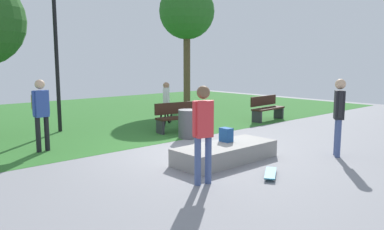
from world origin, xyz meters
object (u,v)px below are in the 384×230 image
at_px(park_bench_far_left, 267,108).
at_px(cyclist_on_bicycle, 166,107).
at_px(lamp_post, 56,38).
at_px(skater_performing_trick, 339,111).
at_px(skater_watching, 203,127).
at_px(pedestrian_with_backpack, 41,108).
at_px(park_bench_near_path, 180,116).
at_px(concrete_ledge, 226,153).
at_px(tree_young_birch, 187,12).
at_px(skateboard_by_ledge, 270,173).
at_px(backpack_on_ledge, 226,135).
at_px(trash_bin, 188,124).

xyz_separation_m(park_bench_far_left, cyclist_on_bicycle, (-3.47, 1.65, 0.15)).
relative_size(lamp_post, cyclist_on_bicycle, 3.21).
bearing_deg(park_bench_far_left, skater_performing_trick, -125.50).
bearing_deg(park_bench_far_left, cyclist_on_bicycle, 154.50).
height_order(skater_watching, pedestrian_with_backpack, skater_watching).
distance_m(skater_watching, park_bench_near_path, 5.31).
bearing_deg(park_bench_far_left, skater_watching, -150.93).
relative_size(concrete_ledge, pedestrian_with_backpack, 1.39).
bearing_deg(lamp_post, park_bench_near_path, -40.99).
height_order(concrete_ledge, cyclist_on_bicycle, cyclist_on_bicycle).
bearing_deg(tree_young_birch, skater_performing_trick, -111.41).
height_order(park_bench_near_path, tree_young_birch, tree_young_birch).
height_order(skater_performing_trick, pedestrian_with_backpack, skater_performing_trick).
distance_m(concrete_ledge, pedestrian_with_backpack, 4.62).
xyz_separation_m(skateboard_by_ledge, park_bench_near_path, (1.76, 4.84, 0.42)).
relative_size(skateboard_by_ledge, tree_young_birch, 0.13).
xyz_separation_m(pedestrian_with_backpack, cyclist_on_bicycle, (4.68, 1.03, -0.44)).
relative_size(backpack_on_ledge, trash_bin, 0.39).
distance_m(lamp_post, pedestrian_with_backpack, 3.27).
relative_size(skater_performing_trick, lamp_post, 0.37).
height_order(backpack_on_ledge, skateboard_by_ledge, backpack_on_ledge).
xyz_separation_m(lamp_post, trash_bin, (2.36, -3.46, -2.50)).
bearing_deg(concrete_ledge, skater_performing_trick, -32.30).
relative_size(skater_performing_trick, park_bench_near_path, 1.10).
xyz_separation_m(concrete_ledge, skater_performing_trick, (2.27, -1.44, 0.88)).
bearing_deg(pedestrian_with_backpack, backpack_on_ledge, -49.93).
xyz_separation_m(park_bench_far_left, trash_bin, (-4.38, -0.53, -0.07)).
height_order(concrete_ledge, lamp_post, lamp_post).
xyz_separation_m(skateboard_by_ledge, lamp_post, (-1.10, 7.33, 2.85)).
bearing_deg(tree_young_birch, concrete_ledge, -126.22).
xyz_separation_m(backpack_on_ledge, park_bench_near_path, (1.36, 3.29, -0.06)).
distance_m(skateboard_by_ledge, lamp_post, 7.94).
relative_size(tree_young_birch, pedestrian_with_backpack, 3.30).
bearing_deg(concrete_ledge, backpack_on_ledge, 41.45).
xyz_separation_m(skater_watching, park_bench_near_path, (3.05, 4.31, -0.58)).
bearing_deg(skater_watching, skateboard_by_ledge, -22.58).
bearing_deg(concrete_ledge, lamp_post, 102.15).
xyz_separation_m(park_bench_far_left, tree_young_birch, (0.65, 5.30, 4.00)).
xyz_separation_m(tree_young_birch, pedestrian_with_backpack, (-8.80, -4.68, -3.41)).
xyz_separation_m(concrete_ledge, park_bench_far_left, (5.46, 3.03, 0.29)).
bearing_deg(cyclist_on_bicycle, skater_watching, -122.16).
xyz_separation_m(park_bench_near_path, pedestrian_with_backpack, (-4.27, 0.17, 0.59)).
distance_m(skater_performing_trick, tree_young_birch, 11.03).
distance_m(park_bench_far_left, lamp_post, 7.74).
distance_m(tree_young_birch, pedestrian_with_backpack, 10.53).
bearing_deg(skateboard_by_ledge, lamp_post, 98.54).
xyz_separation_m(concrete_ledge, skater_watching, (-1.48, -0.83, 0.87)).
relative_size(skateboard_by_ledge, lamp_post, 0.16).
height_order(concrete_ledge, backpack_on_ledge, backpack_on_ledge).
height_order(backpack_on_ledge, park_bench_far_left, park_bench_far_left).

